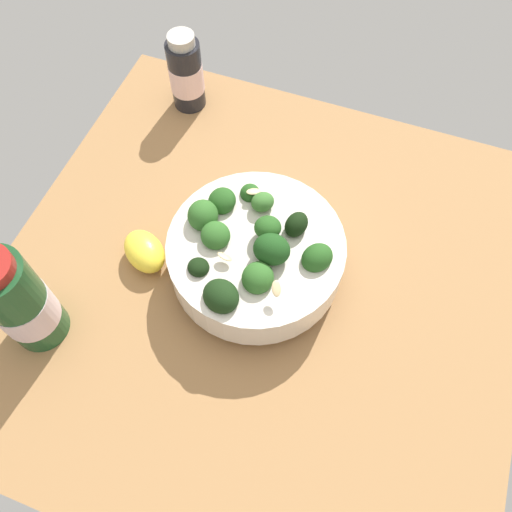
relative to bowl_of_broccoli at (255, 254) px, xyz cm
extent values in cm
cube|color=#996D42|center=(-0.96, -0.97, -6.95)|extent=(64.96, 64.96, 4.53)
cylinder|color=silver|center=(0.09, -0.09, -3.82)|extent=(11.59, 11.59, 1.73)
cylinder|color=silver|center=(0.09, -0.09, -0.35)|extent=(21.08, 21.08, 5.20)
cylinder|color=beige|center=(0.09, -0.09, 1.85)|extent=(17.22, 17.22, 0.80)
cylinder|color=#4A8F3C|center=(1.06, 6.92, 1.32)|extent=(1.88, 1.91, 1.48)
ellipsoid|color=#2D6023|center=(1.06, 6.92, 3.21)|extent=(4.64, 5.34, 4.74)
cylinder|color=#4A8F3C|center=(5.23, 0.96, 1.93)|extent=(1.41, 1.40, 1.22)
ellipsoid|color=#386B2B|center=(5.23, 0.96, 3.25)|extent=(4.30, 4.01, 3.32)
cylinder|color=#589D47|center=(-1.02, 4.50, 1.63)|extent=(1.62, 1.76, 1.27)
ellipsoid|color=#2D6023|center=(-1.02, 4.50, 3.13)|extent=(4.09, 4.12, 3.86)
cylinder|color=#3C7A32|center=(-0.57, -2.34, 2.02)|extent=(2.31, 2.05, 1.84)
ellipsoid|color=#194216|center=(-0.57, -2.34, 3.99)|extent=(4.45, 5.58, 4.62)
cylinder|color=#2F662B|center=(-5.15, 4.91, 1.08)|extent=(1.34, 1.38, 1.24)
ellipsoid|color=black|center=(-5.15, 4.91, 2.46)|extent=(3.91, 3.66, 2.68)
cylinder|color=#4A8F3C|center=(3.58, -3.81, 1.87)|extent=(1.53, 1.52, 1.24)
ellipsoid|color=black|center=(3.58, -3.81, 3.26)|extent=(4.41, 3.42, 3.82)
cylinder|color=#2F662B|center=(-7.77, 1.09, 1.08)|extent=(2.06, 1.82, 1.62)
ellipsoid|color=black|center=(-7.77, 1.09, 2.88)|extent=(5.77, 5.99, 5.10)
cylinder|color=#2F662B|center=(1.57, -0.53, 2.52)|extent=(1.37, 1.58, 1.53)
ellipsoid|color=#23511C|center=(1.57, -0.53, 4.06)|extent=(4.40, 4.04, 3.92)
cylinder|color=#589D47|center=(3.92, 5.67, 1.15)|extent=(1.60, 1.37, 1.86)
ellipsoid|color=#23511C|center=(3.92, 5.67, 2.91)|extent=(4.13, 4.02, 4.09)
cylinder|color=#589D47|center=(6.41, 3.02, 1.17)|extent=(1.45, 1.63, 1.46)
ellipsoid|color=#23511C|center=(6.41, 3.02, 2.55)|extent=(3.56, 3.79, 3.19)
cylinder|color=#3C7A32|center=(0.45, -7.33, 1.28)|extent=(1.75, 1.77, 1.16)
ellipsoid|color=#23511C|center=(0.45, -7.33, 2.76)|extent=(5.63, 5.26, 4.45)
cylinder|color=#2F662B|center=(-4.36, -1.92, 1.56)|extent=(1.55, 1.48, 1.18)
ellipsoid|color=#2D6023|center=(-4.36, -1.92, 3.00)|extent=(5.07, 4.34, 4.18)
ellipsoid|color=#DBBC84|center=(6.05, 2.40, 3.62)|extent=(1.83, 2.07, 0.59)
ellipsoid|color=#DBBC84|center=(-5.50, -4.45, 4.33)|extent=(2.06, 1.66, 1.00)
ellipsoid|color=#DBBC84|center=(-3.24, 2.44, 3.25)|extent=(1.26, 1.88, 0.93)
ellipsoid|color=yellow|center=(-3.05, 13.75, -2.75)|extent=(7.45, 7.98, 3.86)
cylinder|color=black|center=(24.28, 19.63, 0.66)|extent=(4.90, 4.90, 10.70)
cylinder|color=#B7B2A8|center=(24.28, 19.63, 6.75)|extent=(3.79, 3.79, 1.47)
cylinder|color=beige|center=(24.28, 19.63, 0.34)|extent=(5.00, 5.00, 4.48)
cylinder|color=#194723|center=(-15.86, 21.39, 2.63)|extent=(6.39, 6.39, 14.63)
cylinder|color=silver|center=(-15.86, 21.39, 1.09)|extent=(6.52, 6.52, 4.65)
camera|label=1|loc=(-28.71, -10.64, 54.61)|focal=36.70mm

